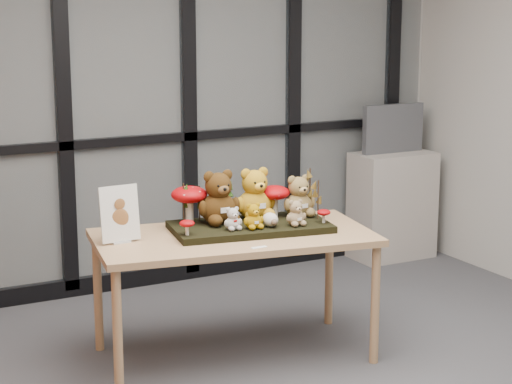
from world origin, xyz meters
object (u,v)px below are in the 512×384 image
bear_small_yellow (253,215)px  monitor (393,128)px  diorama_tray (250,227)px  mushroom_back_left (189,203)px  display_table (234,246)px  bear_tan_back (299,194)px  mushroom_back_right (274,199)px  bear_white_bow (233,217)px  cabinet (392,205)px  bear_pooh_yellow (254,191)px  plush_cream_hedgehog (270,219)px  sign_holder (120,216)px  mushroom_front_left (187,227)px  bear_beige_small (296,211)px  bear_brown_medium (218,194)px  mushroom_front_right (324,215)px

bear_small_yellow → monitor: bearing=44.9°
diorama_tray → mushroom_back_left: bearing=156.7°
display_table → bear_tan_back: size_ratio=6.15×
mushroom_back_left → mushroom_back_right: (0.50, -0.09, -0.02)m
bear_small_yellow → bear_white_bow: (-0.11, 0.03, -0.01)m
cabinet → monitor: size_ratio=1.57×
bear_pooh_yellow → monitor: bearing=42.1°
plush_cream_hedgehog → sign_holder: 0.84m
display_table → mushroom_front_left: 0.33m
bear_beige_small → mushroom_back_right: bearing=99.3°
bear_brown_medium → bear_small_yellow: (0.12, -0.21, -0.09)m
bear_pooh_yellow → bear_beige_small: bearing=-54.0°
bear_brown_medium → bear_small_yellow: bear_brown_medium is taller
display_table → sign_holder: (-0.62, 0.12, 0.21)m
sign_holder → cabinet: size_ratio=0.37×
diorama_tray → mushroom_front_right: size_ratio=10.33×
bear_small_yellow → mushroom_front_left: (-0.38, 0.04, -0.03)m
bear_pooh_yellow → mushroom_front_left: 0.54m
bear_pooh_yellow → diorama_tray: bearing=-118.4°
mushroom_back_left → sign_holder: (-0.45, -0.10, -0.01)m
bear_small_yellow → bear_beige_small: bear_beige_small is taller
bear_brown_medium → bear_white_bow: size_ratio=2.36×
bear_white_bow → bear_tan_back: bearing=22.9°
plush_cream_hedgehog → cabinet: bearing=46.1°
display_table → monitor: bearing=42.3°
plush_cream_hedgehog → monitor: size_ratio=0.17×
diorama_tray → mushroom_back_right: (0.21, 0.10, 0.12)m
bear_pooh_yellow → mushroom_back_right: bearing=6.9°
bear_brown_medium → mushroom_back_left: (-0.14, 0.09, -0.05)m
mushroom_back_left → mushroom_front_right: bearing=-28.5°
display_table → mushroom_front_right: size_ratio=19.23×
bear_white_bow → bear_pooh_yellow: bearing=47.9°
mushroom_front_left → mushroom_front_right: (0.80, -0.11, -0.00)m
cabinet → bear_beige_small: bearing=-140.5°
display_table → mushroom_front_left: bearing=-164.5°
bear_beige_small → sign_holder: sign_holder is taller
mushroom_front_left → monitor: monitor is taller
display_table → bear_brown_medium: bearing=111.5°
mushroom_back_left → monitor: size_ratio=0.44×
mushroom_back_left → mushroom_front_right: (0.67, -0.37, -0.07)m
cabinet → display_table: bearing=-147.8°
display_table → mushroom_back_right: 0.41m
mushroom_front_left → cabinet: 2.67m
bear_white_bow → mushroom_front_right: bearing=-0.6°
mushroom_back_right → mushroom_front_right: bearing=-57.9°
bear_small_yellow → mushroom_back_left: mushroom_back_left is taller
mushroom_back_left → cabinet: mushroom_back_left is taller
bear_brown_medium → bear_tan_back: bear_brown_medium is taller
bear_small_yellow → diorama_tray: bearing=80.8°
mushroom_back_right → mushroom_front_left: bearing=-165.4°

